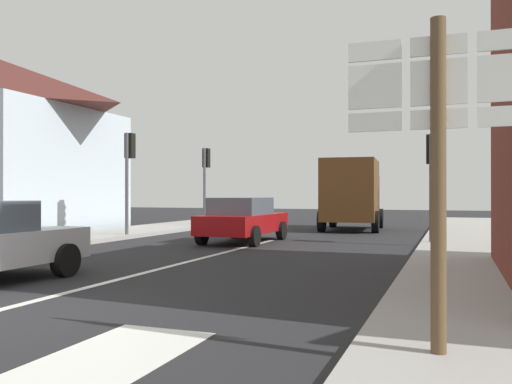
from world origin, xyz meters
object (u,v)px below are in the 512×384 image
traffic_light_near_right (431,163)px  traffic_light_far_left (206,169)px  sedan_far (243,219)px  delivery_truck (352,193)px  traffic_light_near_left (129,160)px  route_sign_post (438,149)px  traffic_light_far_right (437,166)px

traffic_light_near_right → traffic_light_far_left: (-10.38, 5.81, 0.25)m
sedan_far → traffic_light_far_left: traffic_light_far_left is taller
sedan_far → delivery_truck: delivery_truck is taller
traffic_light_near_left → traffic_light_far_left: traffic_light_near_left is taller
sedan_far → delivery_truck: 7.59m
delivery_truck → traffic_light_near_right: (3.56, -6.34, 0.88)m
sedan_far → traffic_light_near_left: size_ratio=1.11×
delivery_truck → route_sign_post: (4.06, -18.50, 0.35)m
traffic_light_near_right → traffic_light_far_left: bearing=150.8°
route_sign_post → sedan_far: bearing=119.4°
route_sign_post → traffic_light_near_right: (-0.51, 12.16, 0.52)m
delivery_truck → traffic_light_far_right: (3.56, 0.36, 1.12)m
delivery_truck → traffic_light_far_left: traffic_light_far_left is taller
sedan_far → traffic_light_far_left: bearing=124.2°
traffic_light_far_right → traffic_light_near_left: bearing=-144.8°
delivery_truck → route_sign_post: bearing=-77.6°
delivery_truck → traffic_light_near_right: traffic_light_near_right is taller
delivery_truck → traffic_light_near_left: 9.82m
traffic_light_near_right → traffic_light_far_right: traffic_light_far_right is taller
route_sign_post → traffic_light_near_left: traffic_light_near_left is taller
traffic_light_far_right → traffic_light_far_left: 10.42m
delivery_truck → traffic_light_far_right: bearing=5.7°
traffic_light_far_left → delivery_truck: bearing=4.5°
sedan_far → traffic_light_far_right: (5.88, 7.53, 2.01)m
route_sign_post → traffic_light_near_left: size_ratio=0.85×
traffic_light_near_right → traffic_light_far_left: traffic_light_far_left is taller
traffic_light_near_right → traffic_light_far_left: 11.89m
traffic_light_near_right → traffic_light_far_right: 6.71m
sedan_far → traffic_light_near_right: size_ratio=1.23×
route_sign_post → traffic_light_near_right: traffic_light_near_right is taller
route_sign_post → traffic_light_far_right: 18.88m
traffic_light_near_left → route_sign_post: bearing=-46.6°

